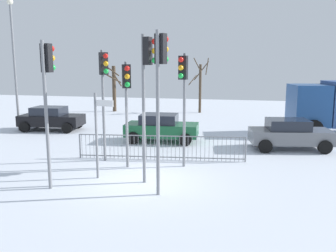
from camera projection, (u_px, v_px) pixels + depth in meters
ground_plane at (142, 181)px, 12.57m from camera, size 60.00×60.00×0.00m
traffic_light_foreground_left at (160, 77)px, 10.70m from camera, size 0.38×0.54×5.07m
traffic_light_rear_left at (127, 91)px, 13.56m from camera, size 0.40×0.53×4.17m
traffic_light_foreground_right at (47, 82)px, 11.31m from camera, size 0.35×0.56×4.81m
traffic_light_mid_left at (183, 85)px, 13.63m from camera, size 0.35×0.56×4.49m
traffic_light_mid_right at (147, 76)px, 11.72m from camera, size 0.57×0.35×5.05m
traffic_light_rear_right at (104, 81)px, 14.48m from camera, size 0.47×0.47×4.65m
direction_sign_post at (98, 131)px, 12.55m from camera, size 0.78×0.22×3.09m
pedestrian_guard_railing at (161, 147)px, 15.22m from camera, size 7.18×0.97×1.07m
car_green_mid at (161, 127)px, 18.81m from camera, size 3.90×2.14×1.47m
car_black_near at (51, 118)px, 22.03m from camera, size 3.95×2.24×1.47m
car_grey_trailing at (290, 134)px, 17.10m from camera, size 4.02×2.43×1.47m
street_lamp at (14, 53)px, 21.35m from camera, size 0.36×0.36×7.88m
bare_tree_left at (114, 87)px, 30.67m from camera, size 1.46×1.10×4.10m
bare_tree_centre at (200, 86)px, 29.87m from camera, size 1.68×1.51×4.60m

